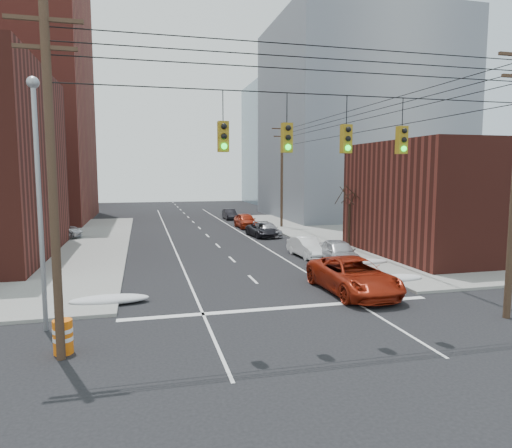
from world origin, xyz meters
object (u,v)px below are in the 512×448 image
parked_car_e (246,221)px  lot_car_b (53,231)px  lot_car_d (11,235)px  parked_car_f (230,214)px  parked_car_a (339,252)px  parked_car_b (307,247)px  red_pickup (353,276)px  lot_car_a (15,243)px  parked_car_c (262,230)px  construction_barrel (63,336)px  parked_car_d (267,230)px

parked_car_e → lot_car_b: size_ratio=0.93×
lot_car_b → lot_car_d: 3.84m
lot_car_d → parked_car_f: bearing=-51.5°
parked_car_a → parked_car_b: parked_car_a is taller
red_pickup → parked_car_b: size_ratio=1.46×
parked_car_f → lot_car_a: size_ratio=0.84×
parked_car_c → parked_car_e: (0.00, 6.80, 0.17)m
lot_car_d → construction_barrel: size_ratio=3.96×
parked_car_a → construction_barrel: size_ratio=4.07×
parked_car_b → lot_car_a: (-20.01, 5.38, 0.22)m
parked_car_f → parked_car_e: bearing=-90.1°
parked_car_a → construction_barrel: bearing=-138.0°
parked_car_c → lot_car_a: lot_car_a is taller
parked_car_a → lot_car_b: bearing=146.5°
parked_car_a → parked_car_d: 13.49m
parked_car_f → lot_car_d: size_ratio=0.87×
construction_barrel → parked_car_a: bearing=37.3°
parked_car_a → parked_car_d: bearing=99.2°
lot_car_b → parked_car_c: bearing=-98.0°
parked_car_b → parked_car_f: bearing=87.0°
parked_car_d → lot_car_b: bearing=169.6°
parked_car_d → construction_barrel: (-13.86, -24.79, -0.04)m
parked_car_e → parked_car_d: bearing=-86.9°
construction_barrel → lot_car_b: bearing=100.4°
parked_car_a → parked_car_f: (-1.60, 29.22, -0.14)m
parked_car_d → parked_car_f: 15.78m
lot_car_b → lot_car_d: (-2.59, -2.84, 0.08)m
red_pickup → parked_car_d: red_pickup is taller
parked_car_b → lot_car_b: (-18.76, 12.76, 0.14)m
parked_car_a → lot_car_d: (-22.44, 12.78, 0.13)m
parked_car_a → parked_car_c: parked_car_a is taller
parked_car_a → parked_car_d: parked_car_a is taller
parked_car_b → construction_barrel: size_ratio=3.71×
red_pickup → parked_car_f: 35.96m
parked_car_b → parked_car_d: 10.59m
parked_car_c → parked_car_a: bearing=-88.4°
lot_car_a → lot_car_d: lot_car_a is taller
lot_car_b → construction_barrel: lot_car_b is taller
parked_car_d → lot_car_d: size_ratio=0.95×
lot_car_a → parked_car_b: bearing=-92.3°
parked_car_a → parked_car_c: (-1.60, 13.28, -0.18)m
parked_car_c → lot_car_b: bearing=167.5°
parked_car_f → lot_car_d: bearing=-141.8°
red_pickup → lot_car_b: size_ratio=1.25×
parked_car_d → lot_car_a: 20.72m
red_pickup → parked_car_e: (0.66, 26.82, -0.07)m
parked_car_e → parked_car_f: parked_car_e is taller
lot_car_d → parked_car_a: bearing=-119.5°
parked_car_a → parked_car_e: bearing=99.3°
parked_car_d → parked_car_e: (-0.56, 6.64, 0.16)m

